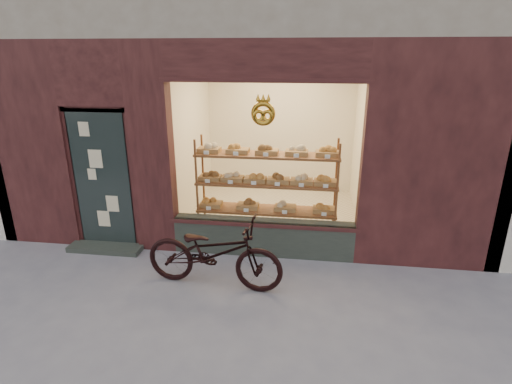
# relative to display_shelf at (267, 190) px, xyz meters

# --- Properties ---
(ground) EXTENTS (90.00, 90.00, 0.00)m
(ground) POSITION_rel_display_shelf_xyz_m (-0.45, -2.55, -0.89)
(ground) COLOR slate
(display_shelf) EXTENTS (2.20, 0.45, 1.70)m
(display_shelf) POSITION_rel_display_shelf_xyz_m (0.00, 0.00, 0.00)
(display_shelf) COLOR brown
(display_shelf) RESTS_ON ground
(bicycle) EXTENTS (1.88, 0.80, 0.96)m
(bicycle) POSITION_rel_display_shelf_xyz_m (-0.53, -1.39, -0.41)
(bicycle) COLOR black
(bicycle) RESTS_ON ground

